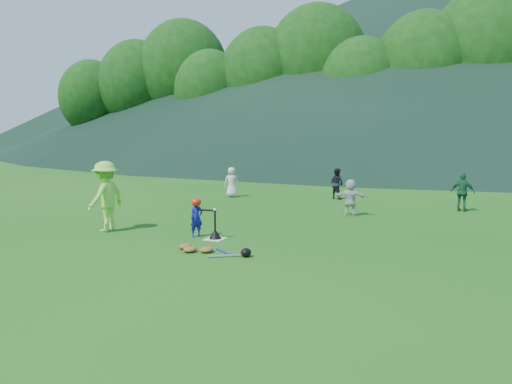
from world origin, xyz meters
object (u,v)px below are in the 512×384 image
(home_plate, at_px, (215,239))
(fielder_b, at_px, (337,184))
(equipment_pile, at_px, (206,250))
(fielder_c, at_px, (463,192))
(adult_coach, at_px, (106,196))
(batting_tee, at_px, (215,234))
(batter_child, at_px, (196,218))
(fielder_a, at_px, (232,182))
(fielder_d, at_px, (351,197))

(home_plate, height_order, fielder_b, fielder_b)
(home_plate, relative_size, equipment_pile, 0.25)
(fielder_c, height_order, equipment_pile, fielder_c)
(adult_coach, bearing_deg, fielder_b, 157.46)
(batting_tee, bearing_deg, fielder_c, 53.08)
(batting_tee, bearing_deg, fielder_b, 84.82)
(batter_child, height_order, fielder_a, fielder_a)
(fielder_d, bearing_deg, fielder_b, -73.11)
(batter_child, distance_m, fielder_c, 9.32)
(fielder_a, distance_m, batting_tee, 8.24)
(home_plate, height_order, equipment_pile, equipment_pile)
(home_plate, distance_m, batting_tee, 0.12)
(home_plate, height_order, fielder_d, fielder_d)
(batting_tee, bearing_deg, adult_coach, -176.78)
(home_plate, bearing_deg, equipment_pile, -69.85)
(fielder_b, distance_m, batting_tee, 8.74)
(fielder_d, bearing_deg, batting_tee, 61.93)
(home_plate, xyz_separation_m, fielder_c, (5.43, 7.23, 0.63))
(home_plate, distance_m, fielder_a, 8.25)
(home_plate, height_order, fielder_a, fielder_a)
(adult_coach, xyz_separation_m, fielder_c, (8.59, 7.40, -0.28))
(fielder_c, relative_size, batting_tee, 1.89)
(batter_child, relative_size, fielder_a, 0.78)
(fielder_a, height_order, batting_tee, fielder_a)
(adult_coach, height_order, batting_tee, adult_coach)
(fielder_c, height_order, batting_tee, fielder_c)
(fielder_d, height_order, equipment_pile, fielder_d)
(batter_child, relative_size, fielder_b, 0.78)
(adult_coach, bearing_deg, equipment_pile, 74.64)
(batter_child, height_order, adult_coach, adult_coach)
(home_plate, relative_size, fielder_b, 0.37)
(home_plate, xyz_separation_m, fielder_b, (0.79, 8.70, 0.60))
(adult_coach, height_order, equipment_pile, adult_coach)
(fielder_b, bearing_deg, adult_coach, 89.56)
(fielder_c, xyz_separation_m, fielder_d, (-3.21, -2.37, -0.06))
(fielder_b, relative_size, batting_tee, 1.80)
(equipment_pile, bearing_deg, fielder_c, 59.75)
(batting_tee, height_order, equipment_pile, batting_tee)
(home_plate, xyz_separation_m, equipment_pile, (0.47, -1.28, 0.06))
(fielder_d, relative_size, equipment_pile, 0.64)
(fielder_d, bearing_deg, home_plate, 61.93)
(fielder_c, bearing_deg, adult_coach, 49.53)
(fielder_d, xyz_separation_m, batting_tee, (-2.22, -4.85, -0.45))
(adult_coach, bearing_deg, home_plate, 94.69)
(batting_tee, relative_size, equipment_pile, 0.38)
(fielder_a, relative_size, fielder_d, 1.06)
(fielder_a, bearing_deg, batter_child, 82.22)
(batter_child, xyz_separation_m, batting_tee, (0.58, -0.10, -0.35))
(home_plate, height_order, batting_tee, batting_tee)
(fielder_c, height_order, fielder_d, fielder_c)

